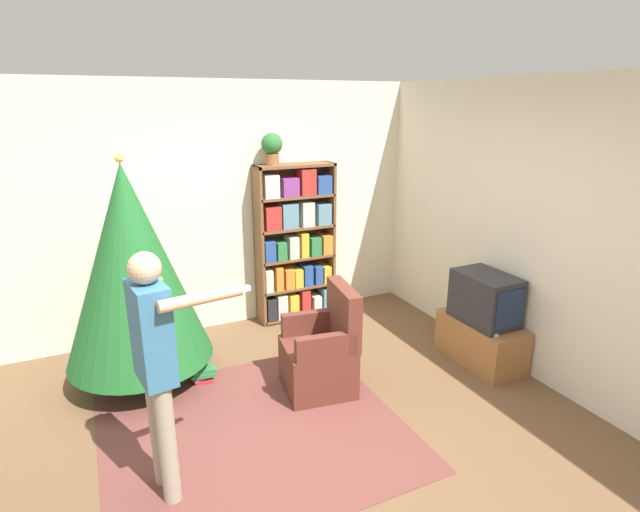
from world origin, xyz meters
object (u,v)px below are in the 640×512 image
christmas_tree (132,266)px  potted_plant (272,147)px  armchair (322,354)px  television (485,298)px  bookshelf (295,245)px  standing_person (156,358)px

christmas_tree → potted_plant: bearing=24.0°
armchair → christmas_tree: bearing=-112.4°
armchair → television: bearing=89.9°
potted_plant → christmas_tree: bearing=-156.0°
bookshelf → christmas_tree: 1.90m
christmas_tree → standing_person: bearing=-91.0°
standing_person → television: bearing=90.0°
standing_person → potted_plant: 2.83m
bookshelf → standing_person: bearing=-129.9°
christmas_tree → standing_person: christmas_tree is taller
bookshelf → armchair: (-0.39, -1.49, -0.53)m
armchair → potted_plant: size_ratio=2.80×
bookshelf → standing_person: 2.79m
christmas_tree → standing_person: (-0.03, -1.47, -0.12)m
television → standing_person: bearing=-171.9°
television → standing_person: standing_person is taller
armchair → potted_plant: potted_plant is taller
christmas_tree → standing_person: size_ratio=1.25×
television → christmas_tree: christmas_tree is taller
christmas_tree → television: bearing=-19.7°
armchair → standing_person: (-1.40, -0.65, 0.62)m
bookshelf → standing_person: size_ratio=1.10×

